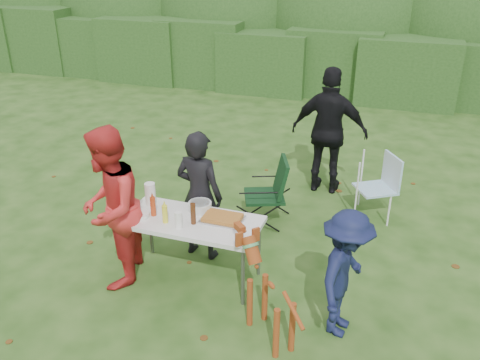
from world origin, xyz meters
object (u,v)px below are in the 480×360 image
(person_black_puffy, at_px, (329,132))
(person_red_jacket, at_px, (110,208))
(beer_bottle, at_px, (193,214))
(person_cook, at_px, (200,196))
(dog, at_px, (271,298))
(child, at_px, (345,274))
(lawn_chair, at_px, (375,186))
(folding_table, at_px, (192,224))
(paper_towel_roll, at_px, (150,194))
(mustard_bottle, at_px, (165,214))
(camping_chair, at_px, (264,192))
(ketchup_bottle, at_px, (153,206))

(person_black_puffy, bearing_deg, person_red_jacket, 59.83)
(beer_bottle, bearing_deg, person_cook, 106.30)
(person_red_jacket, distance_m, beer_bottle, 0.89)
(person_red_jacket, distance_m, dog, 1.96)
(person_red_jacket, relative_size, dog, 1.84)
(child, bearing_deg, beer_bottle, 89.53)
(child, xyz_separation_m, lawn_chair, (0.07, 2.46, -0.21))
(folding_table, relative_size, child, 1.15)
(person_red_jacket, xyz_separation_m, lawn_chair, (2.57, 2.44, -0.46))
(child, xyz_separation_m, paper_towel_roll, (-2.29, 0.52, 0.22))
(child, relative_size, beer_bottle, 5.46)
(person_cook, height_order, paper_towel_roll, person_cook)
(child, height_order, mustard_bottle, child)
(child, relative_size, mustard_bottle, 6.55)
(mustard_bottle, bearing_deg, lawn_chair, 48.32)
(person_black_puffy, xyz_separation_m, camping_chair, (-0.60, -1.29, -0.48))
(lawn_chair, height_order, paper_towel_roll, paper_towel_roll)
(dog, xyz_separation_m, camping_chair, (-0.68, 2.06, 0.01))
(person_cook, xyz_separation_m, dog, (1.19, -1.12, -0.33))
(folding_table, distance_m, person_black_puffy, 2.89)
(child, bearing_deg, person_black_puffy, 21.72)
(beer_bottle, bearing_deg, folding_table, 127.53)
(dog, distance_m, ketchup_bottle, 1.68)
(dog, relative_size, mustard_bottle, 4.89)
(lawn_chair, distance_m, ketchup_bottle, 3.12)
(child, bearing_deg, paper_towel_roll, 86.03)
(mustard_bottle, height_order, paper_towel_roll, paper_towel_roll)
(folding_table, height_order, ketchup_bottle, ketchup_bottle)
(folding_table, bearing_deg, person_black_puffy, 69.60)
(folding_table, xyz_separation_m, child, (1.70, -0.33, -0.03))
(dog, distance_m, camping_chair, 2.17)
(child, bearing_deg, person_red_jacket, 98.28)
(lawn_chair, bearing_deg, person_red_jacket, 10.87)
(folding_table, relative_size, lawn_chair, 1.70)
(person_red_jacket, xyz_separation_m, ketchup_bottle, (0.37, 0.27, -0.05))
(folding_table, xyz_separation_m, person_black_puffy, (1.00, 2.70, 0.26))
(lawn_chair, bearing_deg, person_black_puffy, -69.10)
(camping_chair, bearing_deg, person_black_puffy, -136.45)
(lawn_chair, xyz_separation_m, paper_towel_roll, (-2.36, -1.95, 0.43))
(person_black_puffy, bearing_deg, folding_table, 70.38)
(child, bearing_deg, dog, 126.36)
(mustard_bottle, bearing_deg, camping_chair, 67.10)
(person_cook, bearing_deg, beer_bottle, 112.19)
(person_red_jacket, height_order, person_black_puffy, person_black_puffy)
(child, distance_m, camping_chair, 2.18)
(lawn_chair, bearing_deg, ketchup_bottle, 11.90)
(lawn_chair, relative_size, paper_towel_roll, 3.39)
(dog, relative_size, lawn_chair, 1.11)
(person_black_puffy, xyz_separation_m, ketchup_bottle, (-1.44, -2.74, -0.10))
(person_cook, height_order, person_black_puffy, person_black_puffy)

